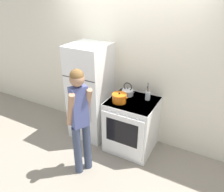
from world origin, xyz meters
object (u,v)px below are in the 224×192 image
tea_kettle (128,92)px  person (80,118)px  stove_range (131,125)px  refrigerator (90,92)px  utensil_jar (148,95)px  dutch_oven_pot (119,98)px

tea_kettle → person: (-0.26, -0.97, -0.04)m
stove_range → person: 1.01m
tea_kettle → refrigerator: bearing=-170.6°
refrigerator → tea_kettle: 0.68m
stove_range → utensil_jar: (0.19, 0.17, 0.52)m
tea_kettle → stove_range: bearing=-46.9°
tea_kettle → utensil_jar: bearing=1.1°
utensil_jar → dutch_oven_pot: bearing=-141.4°
dutch_oven_pot → utensil_jar: size_ratio=0.94×
person → refrigerator: bearing=51.7°
dutch_oven_pot → person: (-0.24, -0.69, -0.05)m
dutch_oven_pot → tea_kettle: bearing=87.2°
refrigerator → tea_kettle: bearing=9.4°
refrigerator → stove_range: 0.90m
dutch_oven_pot → tea_kettle: tea_kettle is taller
tea_kettle → utensil_jar: utensil_jar is taller
stove_range → tea_kettle: 0.55m
stove_range → person: size_ratio=0.56×
refrigerator → dutch_oven_pot: bearing=-14.6°
stove_range → dutch_oven_pot: bearing=-146.4°
utensil_jar → person: (-0.60, -0.97, -0.05)m
stove_range → tea_kettle: tea_kettle is taller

